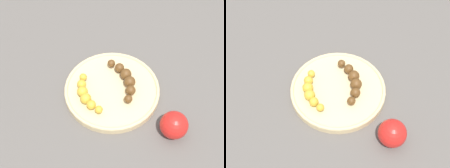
# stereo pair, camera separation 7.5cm
# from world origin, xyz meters

# --- Properties ---
(ground_plane) EXTENTS (2.40, 2.40, 0.00)m
(ground_plane) POSITION_xyz_m (0.00, 0.00, 0.00)
(ground_plane) COLOR #56514C
(fruit_bowl) EXTENTS (0.27, 0.27, 0.02)m
(fruit_bowl) POSITION_xyz_m (0.00, 0.00, 0.01)
(fruit_bowl) COLOR #D1B784
(fruit_bowl) RESTS_ON ground_plane
(banana_overripe) EXTENTS (0.13, 0.10, 0.03)m
(banana_overripe) POSITION_xyz_m (0.02, 0.04, 0.04)
(banana_overripe) COLOR #593819
(banana_overripe) RESTS_ON fruit_bowl
(banana_spotted) EXTENTS (0.12, 0.09, 0.03)m
(banana_spotted) POSITION_xyz_m (-0.04, -0.07, 0.03)
(banana_spotted) COLOR gold
(banana_spotted) RESTS_ON fruit_bowl
(apple_red) EXTENTS (0.07, 0.07, 0.07)m
(apple_red) POSITION_xyz_m (0.20, -0.02, 0.04)
(apple_red) COLOR red
(apple_red) RESTS_ON ground_plane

